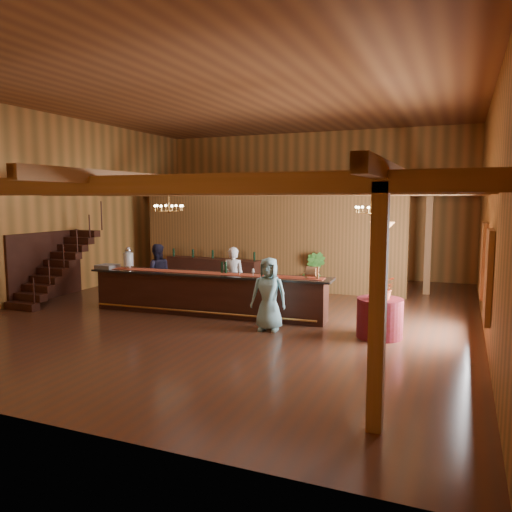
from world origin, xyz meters
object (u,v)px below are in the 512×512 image
at_px(tasting_bar, 207,294).
at_px(round_table, 380,318).
at_px(beverage_dispenser, 128,258).
at_px(floor_plant, 314,272).
at_px(staff_second, 157,273).
at_px(backbar_shelf, 213,273).
at_px(chandelier_left, 169,208).
at_px(raffle_drum, 312,272).
at_px(pendant_lamp, 382,226).
at_px(guest, 269,294).
at_px(chandelier_right, 371,209).
at_px(bartender, 233,278).

distance_m(tasting_bar, round_table, 4.47).
height_order(beverage_dispenser, floor_plant, beverage_dispenser).
bearing_deg(staff_second, backbar_shelf, -129.82).
height_order(round_table, chandelier_left, chandelier_left).
bearing_deg(raffle_drum, round_table, -18.91).
relative_size(raffle_drum, floor_plant, 0.26).
bearing_deg(staff_second, pendant_lamp, 134.98).
bearing_deg(pendant_lamp, staff_second, 169.31).
bearing_deg(backbar_shelf, staff_second, -90.38).
height_order(raffle_drum, chandelier_left, chandelier_left).
relative_size(backbar_shelf, guest, 2.07).
xyz_separation_m(staff_second, guest, (4.04, -1.59, -0.01)).
height_order(chandelier_left, staff_second, chandelier_left).
relative_size(tasting_bar, chandelier_right, 8.16).
height_order(pendant_lamp, staff_second, pendant_lamp).
bearing_deg(bartender, chandelier_right, -173.00).
height_order(bartender, floor_plant, bartender).
xyz_separation_m(tasting_bar, round_table, (4.44, -0.46, -0.12)).
height_order(staff_second, guest, staff_second).
relative_size(round_table, bartender, 0.58).
xyz_separation_m(tasting_bar, staff_second, (-2.03, 0.76, 0.30)).
relative_size(backbar_shelf, bartender, 2.03).
distance_m(chandelier_left, staff_second, 1.95).
relative_size(tasting_bar, bartender, 3.84).
height_order(round_table, staff_second, staff_second).
bearing_deg(raffle_drum, staff_second, 172.36).
xyz_separation_m(pendant_lamp, guest, (-2.43, -0.37, -1.57)).
xyz_separation_m(beverage_dispenser, backbar_shelf, (0.62, 3.78, -0.88)).
bearing_deg(chandelier_left, beverage_dispenser, -138.82).
xyz_separation_m(tasting_bar, beverage_dispenser, (-2.37, -0.09, 0.82)).
relative_size(chandelier_left, pendant_lamp, 0.89).
bearing_deg(tasting_bar, raffle_drum, -1.04).
height_order(backbar_shelf, round_table, backbar_shelf).
distance_m(round_table, pendant_lamp, 1.98).
bearing_deg(pendant_lamp, chandelier_right, 105.35).
distance_m(pendant_lamp, floor_plant, 5.47).
xyz_separation_m(backbar_shelf, round_table, (6.19, -4.15, -0.06)).
bearing_deg(raffle_drum, tasting_bar, -177.51).
bearing_deg(round_table, guest, -171.42).
height_order(round_table, bartender, bartender).
relative_size(chandelier_left, floor_plant, 0.61).
height_order(tasting_bar, chandelier_right, chandelier_right).
distance_m(backbar_shelf, floor_plant, 3.48).
bearing_deg(tasting_bar, round_table, -9.48).
distance_m(staff_second, floor_plant, 4.92).
distance_m(guest, floor_plant, 4.78).
height_order(backbar_shelf, pendant_lamp, pendant_lamp).
bearing_deg(backbar_shelf, chandelier_right, -13.14).
relative_size(pendant_lamp, floor_plant, 0.68).
bearing_deg(chandelier_right, beverage_dispenser, -162.50).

